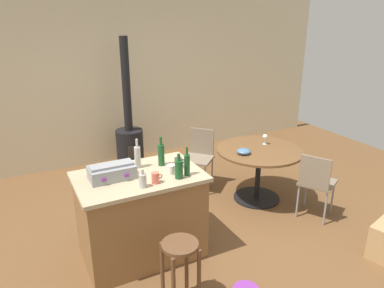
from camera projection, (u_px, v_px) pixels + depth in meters
The scene contains 19 objects.
ground_plane at pixel (199, 233), 4.29m from camera, with size 8.80×8.80×0.00m, color brown.
back_wall at pixel (122, 82), 6.14m from camera, with size 8.00×0.10×2.70m, color beige.
kitchen_island at pixel (141, 215), 3.77m from camera, with size 1.26×0.81×0.93m.
wooden_stool at pixel (180, 261), 3.09m from camera, with size 0.32×0.32×0.64m.
dining_table at pixel (259, 161), 4.90m from camera, with size 1.15×1.15×0.74m.
folding_chair_near at pixel (199, 154), 5.25m from camera, with size 0.57×0.57×0.87m.
folding_chair_far at pixel (316, 181), 4.45m from camera, with size 0.54×0.54×0.86m.
wood_stove at pixel (130, 139), 5.90m from camera, with size 0.44×0.45×2.13m.
toolbox at pixel (112, 172), 3.51m from camera, with size 0.43×0.26×0.15m.
bottle_0 at pixel (143, 180), 3.34m from camera, with size 0.07×0.07×0.18m.
bottle_1 at pixel (161, 154), 3.81m from camera, with size 0.07×0.07×0.32m.
bottle_2 at pixel (187, 164), 3.57m from camera, with size 0.06×0.06×0.30m.
bottle_3 at pixel (179, 169), 3.51m from camera, with size 0.08×0.08×0.25m.
bottle_4 at pixel (138, 157), 3.75m from camera, with size 0.06×0.06×0.31m.
cup_0 at pixel (179, 163), 3.78m from camera, with size 0.12×0.08×0.10m.
cup_1 at pixel (156, 178), 3.43m from camera, with size 0.11×0.07×0.11m.
cup_2 at pixel (171, 169), 3.63m from camera, with size 0.12×0.08×0.09m.
wine_glass at pixel (265, 137), 4.99m from camera, with size 0.07×0.07×0.14m.
serving_bowl at pixel (244, 151), 4.67m from camera, with size 0.18×0.18×0.07m, color #4C7099.
Camera 1 is at (-1.75, -3.23, 2.45)m, focal length 33.96 mm.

